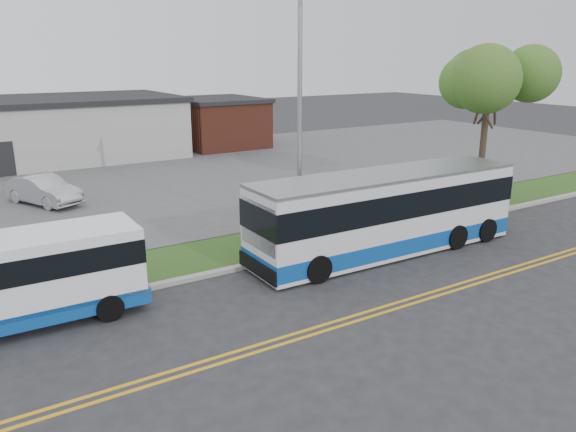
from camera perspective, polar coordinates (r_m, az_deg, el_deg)
ground at (r=19.03m, az=-1.84°, el=-6.14°), size 140.00×140.00×0.00m
lane_line_north at (r=16.11m, az=5.23°, el=-10.49°), size 70.00×0.12×0.01m
lane_line_south at (r=15.90m, az=5.90°, el=-10.89°), size 70.00×0.12×0.01m
curb at (r=19.89m, az=-3.45°, el=-4.92°), size 80.00×0.30×0.15m
verge at (r=21.40m, az=-5.78°, el=-3.50°), size 80.00×3.30×0.10m
parking_lot at (r=34.17m, az=-16.45°, el=3.36°), size 80.00×25.00×0.10m
brick_wing at (r=45.84m, az=-7.07°, el=9.42°), size 6.30×7.30×3.90m
tree_east at (r=29.25m, az=19.80°, el=13.24°), size 5.20×5.20×8.33m
streetlight_near at (r=21.60m, az=1.30°, el=10.88°), size 0.35×1.53×9.50m
shuttle_bus at (r=16.96m, az=-23.94°, el=-5.52°), size 6.65×2.31×2.53m
transit_bus at (r=21.18m, az=9.92°, el=0.35°), size 10.99×2.77×3.04m
parked_car_a at (r=30.00m, az=-23.60°, el=2.45°), size 3.25×4.57×1.43m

